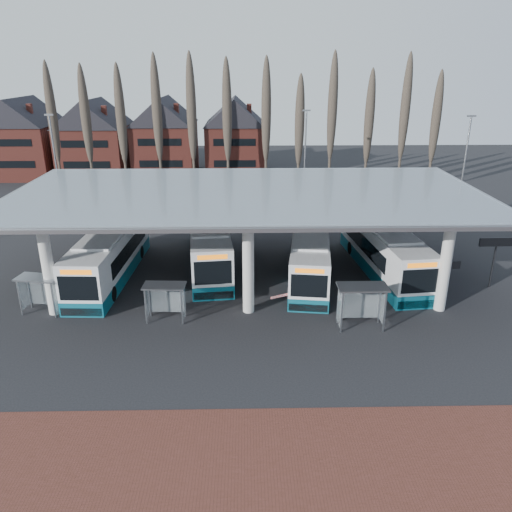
{
  "coord_description": "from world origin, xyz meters",
  "views": [
    {
      "loc": [
        -0.12,
        -25.33,
        14.44
      ],
      "look_at": [
        0.56,
        7.0,
        1.95
      ],
      "focal_mm": 35.0,
      "sensor_mm": 36.0,
      "label": 1
    }
  ],
  "objects_px": {
    "bus_1": "(209,243)",
    "shelter_2": "(361,296)",
    "bus_2": "(310,255)",
    "shelter_1": "(165,294)",
    "bus_0": "(110,255)",
    "bus_3": "(383,249)",
    "shelter_0": "(41,286)"
  },
  "relations": [
    {
      "from": "bus_1",
      "to": "shelter_0",
      "type": "relative_size",
      "value": 4.73
    },
    {
      "from": "bus_3",
      "to": "shelter_1",
      "type": "height_order",
      "value": "bus_3"
    },
    {
      "from": "bus_0",
      "to": "shelter_1",
      "type": "xyz_separation_m",
      "value": [
        4.92,
        -6.64,
        0.02
      ]
    },
    {
      "from": "bus_2",
      "to": "shelter_2",
      "type": "distance_m",
      "value": 7.94
    },
    {
      "from": "bus_1",
      "to": "shelter_1",
      "type": "height_order",
      "value": "bus_1"
    },
    {
      "from": "bus_0",
      "to": "shelter_1",
      "type": "bearing_deg",
      "value": -51.02
    },
    {
      "from": "bus_1",
      "to": "bus_3",
      "type": "xyz_separation_m",
      "value": [
        12.9,
        -1.6,
        -0.02
      ]
    },
    {
      "from": "bus_3",
      "to": "shelter_0",
      "type": "distance_m",
      "value": 23.49
    },
    {
      "from": "bus_1",
      "to": "shelter_2",
      "type": "relative_size",
      "value": 4.59
    },
    {
      "from": "bus_2",
      "to": "shelter_1",
      "type": "height_order",
      "value": "bus_2"
    },
    {
      "from": "bus_3",
      "to": "bus_1",
      "type": "bearing_deg",
      "value": 167.39
    },
    {
      "from": "shelter_2",
      "to": "bus_0",
      "type": "bearing_deg",
      "value": 154.53
    },
    {
      "from": "bus_0",
      "to": "bus_1",
      "type": "bearing_deg",
      "value": 20.23
    },
    {
      "from": "bus_2",
      "to": "shelter_2",
      "type": "height_order",
      "value": "bus_2"
    },
    {
      "from": "shelter_0",
      "to": "shelter_1",
      "type": "bearing_deg",
      "value": 1.95
    },
    {
      "from": "shelter_2",
      "to": "bus_3",
      "type": "bearing_deg",
      "value": 67.57
    },
    {
      "from": "shelter_0",
      "to": "shelter_2",
      "type": "distance_m",
      "value": 19.35
    },
    {
      "from": "shelter_2",
      "to": "bus_1",
      "type": "bearing_deg",
      "value": 133.3
    },
    {
      "from": "bus_3",
      "to": "bus_2",
      "type": "bearing_deg",
      "value": -177.95
    },
    {
      "from": "bus_0",
      "to": "shelter_2",
      "type": "height_order",
      "value": "bus_0"
    },
    {
      "from": "bus_2",
      "to": "shelter_1",
      "type": "xyz_separation_m",
      "value": [
        -9.43,
        -6.54,
        0.12
      ]
    },
    {
      "from": "bus_1",
      "to": "bus_2",
      "type": "bearing_deg",
      "value": -23.52
    },
    {
      "from": "bus_2",
      "to": "shelter_2",
      "type": "xyz_separation_m",
      "value": [
        2.02,
        -7.67,
        0.36
      ]
    },
    {
      "from": "shelter_0",
      "to": "bus_0",
      "type": "bearing_deg",
      "value": 72.95
    },
    {
      "from": "shelter_0",
      "to": "bus_1",
      "type": "bearing_deg",
      "value": 48.57
    },
    {
      "from": "shelter_1",
      "to": "bus_2",
      "type": "bearing_deg",
      "value": 37.53
    },
    {
      "from": "bus_1",
      "to": "shelter_1",
      "type": "xyz_separation_m",
      "value": [
        -2.01,
        -8.87,
        -0.01
      ]
    },
    {
      "from": "shelter_0",
      "to": "shelter_2",
      "type": "relative_size",
      "value": 0.97
    },
    {
      "from": "bus_1",
      "to": "bus_3",
      "type": "bearing_deg",
      "value": -13.17
    },
    {
      "from": "bus_1",
      "to": "bus_3",
      "type": "relative_size",
      "value": 1.01
    },
    {
      "from": "bus_1",
      "to": "shelter_2",
      "type": "height_order",
      "value": "bus_1"
    },
    {
      "from": "shelter_1",
      "to": "shelter_2",
      "type": "relative_size",
      "value": 0.89
    }
  ]
}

